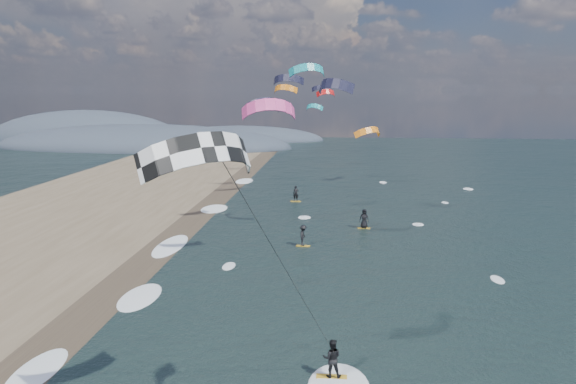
{
  "coord_description": "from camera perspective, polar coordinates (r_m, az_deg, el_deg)",
  "views": [
    {
      "loc": [
        1.46,
        -15.55,
        12.03
      ],
      "look_at": [
        -1.0,
        12.0,
        7.0
      ],
      "focal_mm": 35.0,
      "sensor_mm": 36.0,
      "label": 1
    }
  ],
  "objects": [
    {
      "name": "wet_sand_strip",
      "position": [
        31.28,
        -21.43,
        -13.05
      ],
      "size": [
        3.0,
        240.0,
        0.0
      ],
      "primitive_type": "cube",
      "color": "#382D23",
      "rests_on": "ground"
    },
    {
      "name": "coastal_hills",
      "position": [
        132.36,
        -15.45,
        4.72
      ],
      "size": [
        80.0,
        41.0,
        15.0
      ],
      "color": "#3D4756",
      "rests_on": "ground"
    },
    {
      "name": "kitesurfer_near_b",
      "position": [
        18.63,
        -2.67,
        -4.57
      ],
      "size": [
        7.0,
        9.14,
        11.63
      ],
      "color": "gold",
      "rests_on": "ground"
    },
    {
      "name": "far_kitesurfers",
      "position": [
        49.12,
        3.46,
        -2.85
      ],
      "size": [
        8.03,
        18.62,
        1.74
      ],
      "color": "gold",
      "rests_on": "ground"
    },
    {
      "name": "bg_kite_field",
      "position": [
        68.9,
        2.69,
        9.88
      ],
      "size": [
        16.19,
        70.05,
        8.77
      ],
      "color": "#D83F8C",
      "rests_on": "ground"
    },
    {
      "name": "shoreline_surf",
      "position": [
        34.83,
        -16.13,
        -10.32
      ],
      "size": [
        2.4,
        79.4,
        0.11
      ],
      "color": "white",
      "rests_on": "ground"
    }
  ]
}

